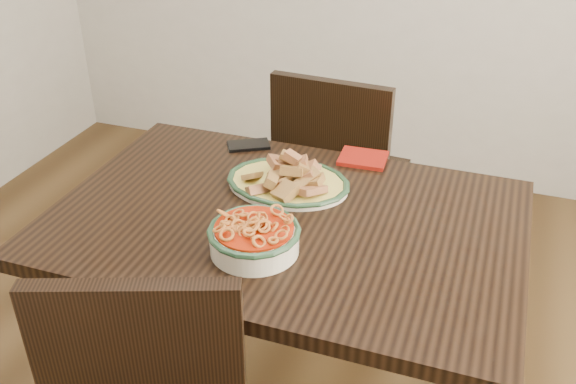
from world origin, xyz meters
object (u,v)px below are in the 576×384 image
(dining_table, at_px, (285,248))
(fish_plate, at_px, (288,172))
(noodle_bowl, at_px, (254,235))
(chair_far, at_px, (337,171))
(smartphone, at_px, (248,145))

(dining_table, distance_m, fish_plate, 0.21)
(noodle_bowl, bearing_deg, chair_far, 92.35)
(chair_far, bearing_deg, noodle_bowl, 95.62)
(chair_far, distance_m, smartphone, 0.50)
(fish_plate, height_order, smartphone, fish_plate)
(fish_plate, bearing_deg, dining_table, -72.84)
(chair_far, relative_size, smartphone, 6.98)
(fish_plate, relative_size, smartphone, 2.65)
(dining_table, xyz_separation_m, fish_plate, (-0.04, 0.14, 0.14))
(smartphone, bearing_deg, noodle_bowl, -96.12)
(dining_table, bearing_deg, noodle_bowl, -96.10)
(noodle_bowl, bearing_deg, smartphone, 114.14)
(dining_table, distance_m, noodle_bowl, 0.22)
(dining_table, relative_size, fish_plate, 3.53)
(dining_table, xyz_separation_m, chair_far, (-0.05, 0.72, -0.15))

